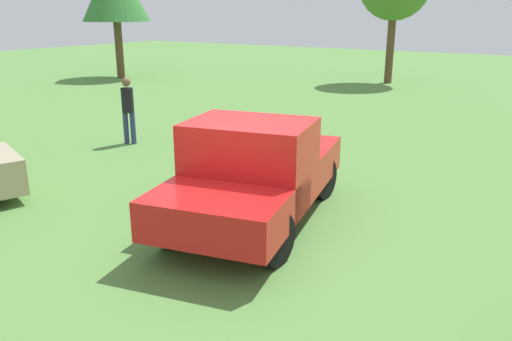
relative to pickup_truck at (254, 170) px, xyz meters
name	(u,v)px	position (x,y,z in m)	size (l,w,h in m)	color
ground_plane	(242,236)	(-0.59, -0.16, -0.94)	(80.00, 80.00, 0.00)	#54843D
pickup_truck	(254,170)	(0.00, 0.00, 0.00)	(4.91, 2.92, 1.81)	black
person_visitor	(128,106)	(2.75, 5.82, 0.09)	(0.42, 0.42, 1.80)	navy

